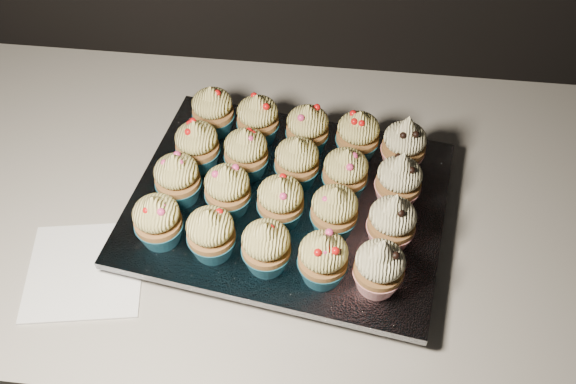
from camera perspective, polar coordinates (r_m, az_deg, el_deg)
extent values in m
cube|color=black|center=(1.36, -8.77, -12.32)|extent=(2.40, 0.60, 0.86)
cube|color=beige|center=(0.99, -11.82, -0.04)|extent=(2.44, 0.64, 0.04)
cube|color=white|center=(0.90, -17.56, -6.66)|extent=(0.18, 0.18, 0.00)
cube|color=black|center=(0.91, 0.00, -1.58)|extent=(0.43, 0.35, 0.02)
cube|color=silver|center=(0.89, 0.00, -0.91)|extent=(0.47, 0.39, 0.01)
cone|color=#17566E|center=(0.85, -11.27, -3.42)|extent=(0.06, 0.06, 0.03)
ellipsoid|color=#EAD776|center=(0.82, -11.67, -1.84)|extent=(0.06, 0.06, 0.04)
cone|color=#EAD776|center=(0.81, -11.92, -0.83)|extent=(0.03, 0.03, 0.02)
cone|color=#17566E|center=(0.83, -6.72, -4.59)|extent=(0.06, 0.06, 0.03)
ellipsoid|color=#EAD776|center=(0.80, -6.96, -3.01)|extent=(0.06, 0.06, 0.04)
cone|color=#EAD776|center=(0.78, -7.12, -2.00)|extent=(0.03, 0.03, 0.02)
cone|color=#17566E|center=(0.81, -1.90, -5.80)|extent=(0.06, 0.06, 0.03)
ellipsoid|color=#EAD776|center=(0.78, -1.97, -4.23)|extent=(0.06, 0.06, 0.04)
cone|color=#EAD776|center=(0.76, -2.02, -3.23)|extent=(0.03, 0.03, 0.02)
cone|color=#17566E|center=(0.80, 3.07, -6.83)|extent=(0.06, 0.06, 0.03)
ellipsoid|color=#EAD776|center=(0.77, 3.18, -5.29)|extent=(0.06, 0.06, 0.04)
cone|color=#EAD776|center=(0.75, 3.26, -4.30)|extent=(0.03, 0.03, 0.02)
cone|color=#B1181B|center=(0.80, 7.92, -7.57)|extent=(0.06, 0.06, 0.03)
ellipsoid|color=#FEF1B2|center=(0.77, 8.22, -6.06)|extent=(0.06, 0.06, 0.04)
cone|color=#FEF1B2|center=(0.75, 8.45, -4.86)|extent=(0.03, 0.03, 0.03)
cone|color=#17566E|center=(0.89, -9.60, 0.23)|extent=(0.06, 0.06, 0.03)
ellipsoid|color=#EAD776|center=(0.87, -9.93, 1.85)|extent=(0.06, 0.06, 0.04)
cone|color=#EAD776|center=(0.85, -10.13, 2.89)|extent=(0.03, 0.03, 0.02)
cone|color=#17566E|center=(0.87, -5.28, -0.76)|extent=(0.06, 0.06, 0.03)
ellipsoid|color=#EAD776|center=(0.84, -5.46, 0.87)|extent=(0.06, 0.06, 0.04)
cone|color=#EAD776|center=(0.83, -5.58, 1.92)|extent=(0.03, 0.03, 0.02)
cone|color=#17566E|center=(0.86, -0.66, -1.78)|extent=(0.06, 0.06, 0.03)
ellipsoid|color=#EAD776|center=(0.83, -0.68, -0.15)|extent=(0.06, 0.06, 0.04)
cone|color=#EAD776|center=(0.81, -0.69, 0.89)|extent=(0.03, 0.03, 0.02)
cone|color=#17566E|center=(0.85, 4.05, -2.65)|extent=(0.06, 0.06, 0.03)
ellipsoid|color=#EAD776|center=(0.82, 4.20, -1.04)|extent=(0.06, 0.06, 0.04)
cone|color=#EAD776|center=(0.80, 4.29, 0.00)|extent=(0.03, 0.03, 0.02)
cone|color=#B1181B|center=(0.85, 9.00, -3.66)|extent=(0.06, 0.06, 0.03)
ellipsoid|color=#FEF1B2|center=(0.82, 9.33, -2.08)|extent=(0.06, 0.06, 0.04)
cone|color=#FEF1B2|center=(0.79, 9.58, -0.83)|extent=(0.03, 0.03, 0.03)
cone|color=#17566E|center=(0.93, -7.92, 3.16)|extent=(0.06, 0.06, 0.03)
ellipsoid|color=#EAD776|center=(0.90, -8.17, 4.81)|extent=(0.06, 0.06, 0.04)
cone|color=#EAD776|center=(0.89, -8.33, 5.85)|extent=(0.03, 0.03, 0.02)
cone|color=#17566E|center=(0.91, -3.67, 2.52)|extent=(0.06, 0.06, 0.03)
ellipsoid|color=#EAD776|center=(0.89, -3.79, 4.17)|extent=(0.06, 0.06, 0.04)
cone|color=#EAD776|center=(0.87, -3.87, 5.23)|extent=(0.03, 0.03, 0.02)
cone|color=#17566E|center=(0.90, 0.78, 1.71)|extent=(0.06, 0.06, 0.03)
ellipsoid|color=#EAD776|center=(0.87, 0.81, 3.37)|extent=(0.06, 0.06, 0.04)
cone|color=#EAD776|center=(0.86, 0.82, 4.43)|extent=(0.03, 0.03, 0.02)
cone|color=#17566E|center=(0.89, 5.02, 0.72)|extent=(0.06, 0.06, 0.03)
ellipsoid|color=#EAD776|center=(0.86, 5.18, 2.36)|extent=(0.06, 0.06, 0.04)
cone|color=#EAD776|center=(0.85, 5.29, 3.41)|extent=(0.03, 0.03, 0.02)
cone|color=#B1181B|center=(0.89, 9.61, -0.05)|extent=(0.06, 0.06, 0.03)
ellipsoid|color=#FEF1B2|center=(0.86, 9.93, 1.58)|extent=(0.06, 0.06, 0.04)
cone|color=#FEF1B2|center=(0.84, 10.18, 2.84)|extent=(0.03, 0.03, 0.03)
cone|color=#17566E|center=(0.98, -6.58, 6.20)|extent=(0.06, 0.06, 0.03)
ellipsoid|color=#EAD776|center=(0.95, -6.78, 7.85)|extent=(0.06, 0.06, 0.04)
cone|color=#EAD776|center=(0.94, -6.91, 8.89)|extent=(0.03, 0.03, 0.02)
cone|color=#17566E|center=(0.96, -2.65, 5.51)|extent=(0.06, 0.06, 0.03)
ellipsoid|color=#EAD776|center=(0.93, -2.73, 7.17)|extent=(0.06, 0.06, 0.04)
cone|color=#EAD776|center=(0.92, -2.78, 8.22)|extent=(0.03, 0.03, 0.02)
cone|color=#17566E|center=(0.95, 1.71, 4.63)|extent=(0.06, 0.06, 0.03)
ellipsoid|color=#EAD776|center=(0.92, 1.76, 6.29)|extent=(0.06, 0.06, 0.04)
cone|color=#EAD776|center=(0.90, 1.80, 7.35)|extent=(0.03, 0.03, 0.02)
cone|color=#17566E|center=(0.94, 6.11, 4.03)|extent=(0.06, 0.06, 0.03)
ellipsoid|color=#EAD776|center=(0.91, 6.30, 5.68)|extent=(0.06, 0.06, 0.04)
cone|color=#EAD776|center=(0.90, 6.43, 6.73)|extent=(0.03, 0.03, 0.02)
cone|color=#B1181B|center=(0.94, 10.06, 3.09)|extent=(0.06, 0.06, 0.03)
ellipsoid|color=#FEF1B2|center=(0.91, 10.38, 4.73)|extent=(0.06, 0.06, 0.04)
cone|color=#FEF1B2|center=(0.89, 10.63, 5.99)|extent=(0.03, 0.03, 0.03)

